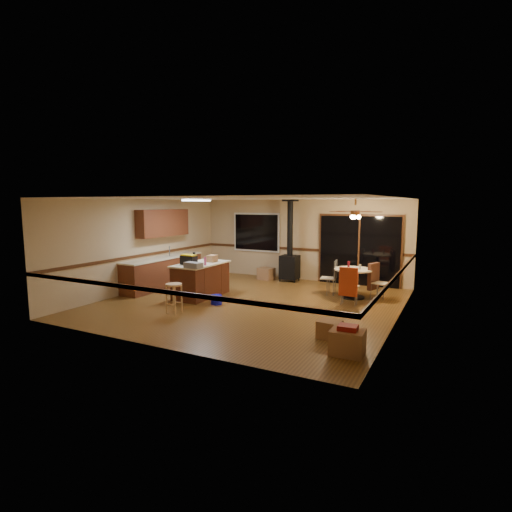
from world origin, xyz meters
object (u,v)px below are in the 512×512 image
Objects in this scene: dining_table at (353,278)px; box_corner_b at (329,330)px; chair_left at (332,273)px; box_under_window at (266,274)px; toolbox_black at (189,260)px; toolbox_grey at (193,265)px; blue_bucket at (216,300)px; wood_stove at (290,259)px; chair_right at (374,277)px; bar_stool at (174,298)px; box_corner_a at (347,342)px; chair_near at (349,282)px; kitchen_island at (201,280)px.

box_corner_b is (0.39, -3.38, -0.37)m from dining_table.
dining_table is 2.46× the size of box_corner_b.
box_corner_b is (0.99, -3.50, -0.42)m from chair_left.
toolbox_black is at bearing -101.35° from box_under_window.
chair_left is (2.78, 2.53, -0.38)m from toolbox_grey.
blue_bucket is at bearing 160.24° from box_corner_b.
dining_table is at bearing 38.06° from blue_bucket.
chair_left reaches higher than dining_table.
box_under_window is 5.81m from box_corner_b.
wood_stove reaches higher than box_corner_b.
dining_table is at bearing -21.51° from box_under_window.
toolbox_black is 4.84m from chair_right.
toolbox_grey is 0.63× the size of chair_right.
bar_stool is at bearing -127.90° from chair_left.
toolbox_black is at bearing -112.86° from wood_stove.
chair_left reaches higher than blue_bucket.
blue_bucket is 0.40× the size of chair_right.
bar_stool is at bearing 170.46° from box_corner_a.
chair_near is at bearing 104.07° from box_corner_a.
toolbox_black is at bearing -163.47° from chair_near.
dining_table is 1.43× the size of chair_right.
wood_stove reaches higher than blue_bucket.
blue_bucket is (0.43, 1.10, -0.22)m from bar_stool.
chair_left is 0.74× the size of chair_near.
blue_bucket is at bearing 68.61° from bar_stool.
kitchen_island is at bearing 157.35° from box_corner_b.
bar_stool is 4.56m from box_under_window.
chair_right is 1.29× the size of box_corner_a.
box_corner_b is at bearing -1.01° from bar_stool.
box_corner_a is (1.48, -4.13, -0.38)m from chair_left.
box_under_window is at bearing 156.17° from chair_left.
chair_left is 3.66m from box_corner_b.
chair_right is (4.32, 2.15, -0.42)m from toolbox_black.
blue_bucket is 0.57× the size of box_under_window.
box_under_window is 1.19× the size of box_corner_b.
blue_bucket is at bearing 19.53° from toolbox_grey.
kitchen_island is at bearing -100.17° from box_under_window.
box_corner_b is (4.05, -1.69, -0.29)m from kitchen_island.
toolbox_grey is at bearing 165.55° from box_corner_b.
dining_table is at bearing -29.94° from wood_stove.
toolbox_grey is at bearing -144.44° from dining_table.
toolbox_grey is 0.86× the size of chair_left.
toolbox_black is 3.44m from box_under_window.
chair_right is at bearing -0.26° from chair_left.
blue_bucket is 4.12m from chair_right.
chair_right reaches higher than blue_bucket.
wood_stove is 3.33m from chair_near.
bar_stool is 0.97× the size of chair_right.
box_under_window is at bearing -170.93° from wood_stove.
chair_right is (3.36, 2.33, 0.48)m from blue_bucket.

